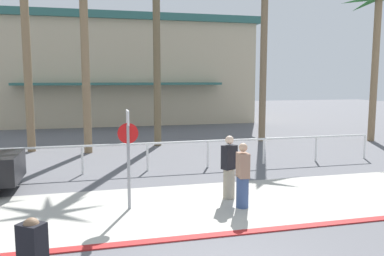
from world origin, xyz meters
name	(u,v)px	position (x,y,z in m)	size (l,w,h in m)	color
ground_plane	(143,162)	(0.00, 10.00, 0.00)	(80.00, 80.00, 0.00)	#5B5B60
sidewalk_strip	(169,208)	(0.00, 4.20, 0.01)	(44.00, 4.00, 0.02)	#ADAAA0
curb_paint	(186,238)	(0.00, 2.20, 0.01)	(44.00, 0.24, 0.03)	maroon
building_backdrop	(116,71)	(-0.06, 27.84, 3.96)	(20.53, 13.09, 7.88)	#BCAD8E
rail_fence	(147,148)	(0.00, 8.50, 0.84)	(18.42, 0.08, 1.04)	white
stop_sign_bike_lane	(128,145)	(-1.00, 4.34, 1.68)	(0.52, 0.56, 2.56)	gray
palm_tree_3	(25,2)	(-4.67, 13.56, 6.71)	(3.10, 3.48, 9.43)	#846B4C
palm_tree_4	(86,30)	(-2.12, 12.63, 5.46)	(2.87, 3.02, 7.63)	#846B4C
palm_tree_5	(155,0)	(1.13, 13.74, 7.13)	(3.06, 3.20, 9.95)	brown
palm_tree_6	(264,28)	(6.91, 13.89, 5.97)	(2.87, 3.01, 8.47)	#756047
palm_tree_7	(377,31)	(12.61, 12.43, 5.80)	(3.56, 3.47, 7.72)	#846B4C
pedestrian_0	(243,178)	(1.86, 3.75, 0.79)	(0.34, 0.41, 1.71)	#384C7A
pedestrian_1	(229,170)	(1.77, 4.57, 0.83)	(0.47, 0.43, 1.79)	gray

